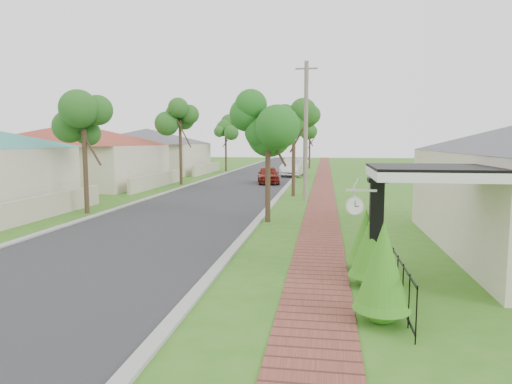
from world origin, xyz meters
The scene contains 16 objects.
ground centered at (0.00, 0.00, 0.00)m, with size 160.00×160.00×0.00m, color #35701A.
road centered at (-3.00, 20.00, 0.00)m, with size 7.00×120.00×0.02m, color #28282B.
kerb_right centered at (0.65, 20.00, 0.00)m, with size 0.30×120.00×0.10m, color #9E9E99.
kerb_left centered at (-6.65, 20.00, 0.00)m, with size 0.30×120.00×0.10m, color #9E9E99.
sidewalk centered at (3.25, 20.00, 0.00)m, with size 1.50×120.00×0.03m, color brown.
porch_post centered at (4.55, -1.00, 1.12)m, with size 0.48×0.48×2.52m.
picket_fence centered at (4.90, 0.00, 0.53)m, with size 0.03×8.02×1.00m.
street_trees centered at (-2.87, 26.84, 4.54)m, with size 10.70×37.65×5.89m.
hedge_row centered at (4.45, -1.45, 0.85)m, with size 0.93×4.41×1.94m.
far_house_red centered at (-14.97, 20.00, 2.34)m, with size 15.56×15.56×4.60m.
far_house_grey centered at (-14.97, 34.00, 2.34)m, with size 15.56×15.56×4.60m.
parked_car_red centered at (-1.00, 23.79, 0.68)m, with size 1.61×4.00×1.36m, color maroon.
parked_car_white centered at (0.40, 31.62, 0.82)m, with size 1.74×4.99×1.64m, color white.
near_tree centered at (1.07, 7.00, 4.00)m, with size 1.96×1.96×5.03m.
utility_pole centered at (2.30, 13.89, 3.87)m, with size 1.20×0.24×7.62m.
station_clock centered at (4.05, -1.40, 1.95)m, with size 0.67×0.13×0.57m.
Camera 1 is at (3.38, -11.48, 3.34)m, focal length 32.00 mm.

